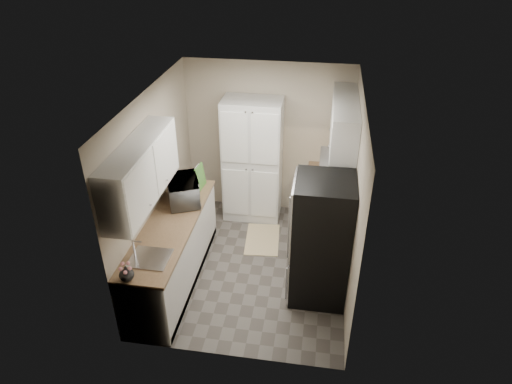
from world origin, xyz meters
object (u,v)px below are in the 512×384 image
microwave (183,191)px  wine_bottle (186,183)px  electric_range (323,228)px  toaster_oven (335,165)px  pantry_cabinet (253,161)px  refrigerator (321,241)px

microwave → wine_bottle: (-0.04, 0.23, -0.02)m
wine_bottle → electric_range: bearing=1.3°
electric_range → toaster_oven: bearing=83.1°
electric_range → wine_bottle: 2.06m
electric_range → toaster_oven: (0.12, 0.95, 0.54)m
pantry_cabinet → refrigerator: 2.07m
pantry_cabinet → toaster_oven: pantry_cabinet is taller
wine_bottle → toaster_oven: size_ratio=0.86×
refrigerator → wine_bottle: refrigerator is taller
microwave → wine_bottle: size_ratio=2.03×
toaster_oven → pantry_cabinet: bearing=172.6°
electric_range → pantry_cabinet: bearing=141.8°
wine_bottle → toaster_oven: (2.09, 1.00, -0.05)m
refrigerator → toaster_oven: refrigerator is taller
wine_bottle → toaster_oven: wine_bottle is taller
refrigerator → toaster_oven: 1.76m
toaster_oven → wine_bottle: bearing=-163.0°
microwave → refrigerator: bearing=-128.8°
microwave → toaster_oven: microwave is taller
microwave → toaster_oven: (2.05, 1.22, -0.07)m
refrigerator → wine_bottle: 2.09m
pantry_cabinet → electric_range: pantry_cabinet is taller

